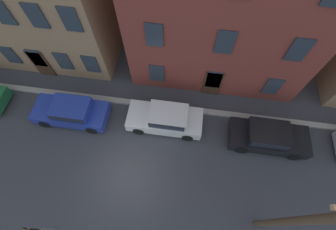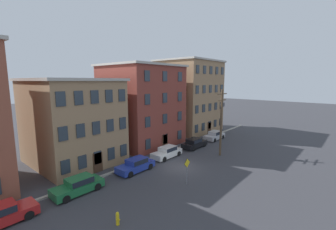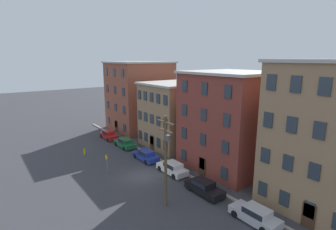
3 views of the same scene
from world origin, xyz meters
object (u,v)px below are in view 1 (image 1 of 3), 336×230
Objects in this scene: car_black at (268,136)px; utility_pole at (315,220)px; car_blue at (71,111)px; car_white at (166,118)px; caution_sign at (37,229)px.

car_black is 6.24m from utility_pole.
car_blue and car_black have the same top height.
car_white is 8.07m from caution_sign.
car_white is at bearing 176.89° from car_black.
utility_pole reaches higher than caution_sign.
car_white is 1.69× the size of caution_sign.
car_black is at bearing -3.11° from car_white.
car_blue is 1.00× the size of car_black.
car_black is at bearing 83.32° from utility_pole.
utility_pole is (9.97, 1.67, 3.24)m from caution_sign.
car_white is 1.00× the size of car_black.
car_blue and car_white have the same top height.
car_blue is 11.54m from car_black.
car_white and car_black have the same top height.
car_black is at bearing 30.63° from caution_sign.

